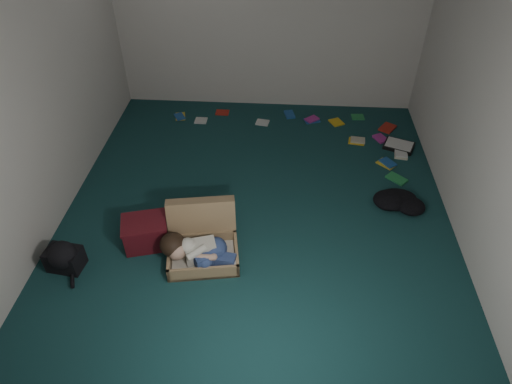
# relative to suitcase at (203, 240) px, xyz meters

# --- Properties ---
(floor) EXTENTS (4.50, 4.50, 0.00)m
(floor) POSITION_rel_suitcase_xyz_m (0.47, 0.64, -0.14)
(floor) COLOR #153A3C
(floor) RESTS_ON ground
(wall_back) EXTENTS (4.50, 0.00, 4.50)m
(wall_back) POSITION_rel_suitcase_xyz_m (0.47, 2.89, 1.16)
(wall_back) COLOR silver
(wall_back) RESTS_ON ground
(wall_front) EXTENTS (4.50, 0.00, 4.50)m
(wall_front) POSITION_rel_suitcase_xyz_m (0.47, -1.61, 1.16)
(wall_front) COLOR silver
(wall_front) RESTS_ON ground
(wall_left) EXTENTS (0.00, 4.50, 4.50)m
(wall_left) POSITION_rel_suitcase_xyz_m (-1.53, 0.64, 1.16)
(wall_left) COLOR silver
(wall_left) RESTS_ON ground
(wall_right) EXTENTS (0.00, 4.50, 4.50)m
(wall_right) POSITION_rel_suitcase_xyz_m (2.47, 0.64, 1.16)
(wall_right) COLOR silver
(wall_right) RESTS_ON ground
(suitcase) EXTENTS (0.74, 0.73, 0.48)m
(suitcase) POSITION_rel_suitcase_xyz_m (0.00, 0.00, 0.00)
(suitcase) COLOR #9D7E56
(suitcase) RESTS_ON floor
(person) EXTENTS (0.72, 0.35, 0.29)m
(person) POSITION_rel_suitcase_xyz_m (-0.02, -0.17, 0.04)
(person) COLOR silver
(person) RESTS_ON suitcase
(maroon_bin) EXTENTS (0.49, 0.43, 0.29)m
(maroon_bin) POSITION_rel_suitcase_xyz_m (-0.56, 0.06, 0.00)
(maroon_bin) COLOR #521018
(maroon_bin) RESTS_ON floor
(backpack) EXTENTS (0.43, 0.36, 0.23)m
(backpack) POSITION_rel_suitcase_xyz_m (-1.23, -0.28, -0.03)
(backpack) COLOR black
(backpack) RESTS_ON floor
(clothing_pile) EXTENTS (0.58, 0.54, 0.15)m
(clothing_pile) POSITION_rel_suitcase_xyz_m (1.94, 0.79, -0.07)
(clothing_pile) COLOR black
(clothing_pile) RESTS_ON floor
(paper_tray) EXTENTS (0.43, 0.38, 0.05)m
(paper_tray) POSITION_rel_suitcase_xyz_m (2.17, 1.90, -0.12)
(paper_tray) COLOR black
(paper_tray) RESTS_ON floor
(book_scatter) EXTENTS (3.06, 1.58, 0.02)m
(book_scatter) POSITION_rel_suitcase_xyz_m (1.15, 2.19, -0.13)
(book_scatter) COLOR gold
(book_scatter) RESTS_ON floor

